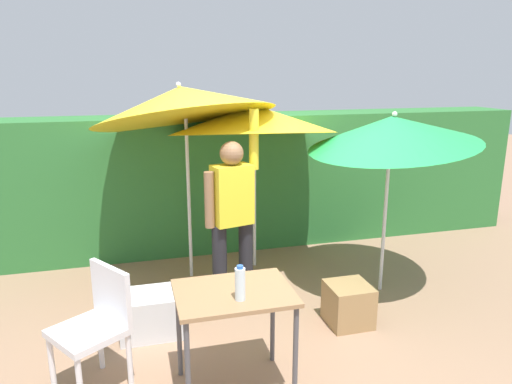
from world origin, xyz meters
TOP-DOWN VIEW (x-y plane):
  - ground_plane at (0.00, 0.00)m, footprint 24.00×24.00m
  - hedge_row at (0.00, 1.91)m, footprint 8.00×0.70m
  - umbrella_rainbow at (1.31, 0.14)m, footprint 1.66×1.64m
  - umbrella_orange at (0.18, 1.11)m, footprint 1.85×1.87m
  - umbrella_yellow at (-0.59, 0.99)m, footprint 1.92×1.90m
  - person_vendor at (-0.24, 0.26)m, footprint 0.56×0.30m
  - chair_plastic at (-1.44, -0.73)m, footprint 0.61×0.61m
  - cooler_box at (-1.04, -0.10)m, footprint 0.56×0.40m
  - crate_cardboard at (0.67, -0.39)m, footprint 0.37×0.37m
  - folding_table at (-0.51, -1.01)m, footprint 0.80×0.60m
  - bottle_water at (-0.50, -1.14)m, footprint 0.07×0.07m

SIDE VIEW (x-z plane):
  - ground_plane at x=0.00m, z-range 0.00..0.00m
  - cooler_box at x=-1.04m, z-range 0.00..0.37m
  - crate_cardboard at x=0.67m, z-range 0.00..0.37m
  - chair_plastic at x=-1.44m, z-range 0.07..0.96m
  - folding_table at x=-0.51m, z-range 0.29..1.05m
  - hedge_row at x=0.00m, z-range 0.00..1.68m
  - bottle_water at x=-0.50m, z-range 0.76..1.00m
  - person_vendor at x=-0.24m, z-range -0.01..1.87m
  - umbrella_rainbow at x=1.31m, z-range 0.70..2.61m
  - umbrella_orange at x=0.18m, z-range 0.70..2.70m
  - umbrella_yellow at x=-0.59m, z-range 0.73..3.07m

